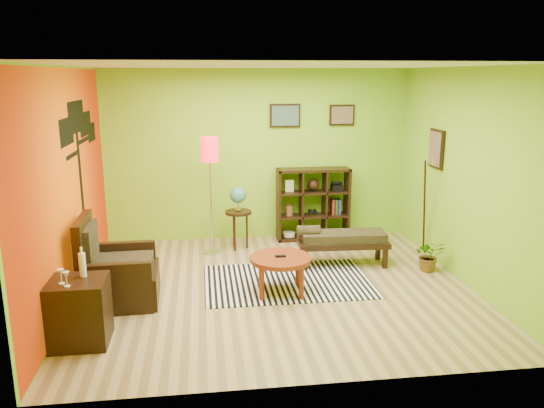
{
  "coord_description": "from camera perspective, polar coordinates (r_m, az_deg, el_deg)",
  "views": [
    {
      "loc": [
        -0.9,
        -6.38,
        2.69
      ],
      "look_at": [
        -0.02,
        0.29,
        1.05
      ],
      "focal_mm": 35.0,
      "sensor_mm": 36.0,
      "label": 1
    }
  ],
  "objects": [
    {
      "name": "zebra_rug",
      "position": [
        7.17,
        1.67,
        -8.3
      ],
      "size": [
        2.21,
        1.46,
        0.01
      ],
      "primitive_type": "cube",
      "rotation": [
        0.0,
        0.0,
        0.0
      ],
      "color": "white",
      "rests_on": "ground"
    },
    {
      "name": "side_cabinet",
      "position": [
        5.85,
        -20.04,
        -10.79
      ],
      "size": [
        0.58,
        0.53,
        1.0
      ],
      "color": "black",
      "rests_on": "ground"
    },
    {
      "name": "ground",
      "position": [
        6.98,
        0.47,
        -8.96
      ],
      "size": [
        5.0,
        5.0,
        0.0
      ],
      "primitive_type": "plane",
      "color": "tan",
      "rests_on": "ground"
    },
    {
      "name": "room_shell",
      "position": [
        6.51,
        -0.33,
        5.83
      ],
      "size": [
        5.04,
        4.54,
        2.82
      ],
      "color": "#8ACC25",
      "rests_on": "ground"
    },
    {
      "name": "coffee_table",
      "position": [
        6.7,
        0.92,
        -6.23
      ],
      "size": [
        0.77,
        0.77,
        0.49
      ],
      "color": "maroon",
      "rests_on": "ground"
    },
    {
      "name": "floor_lamp",
      "position": [
        7.96,
        -6.7,
        4.7
      ],
      "size": [
        0.27,
        0.27,
        1.8
      ],
      "color": "silver",
      "rests_on": "ground"
    },
    {
      "name": "bench",
      "position": [
        7.72,
        7.4,
        -3.79
      ],
      "size": [
        1.34,
        0.53,
        0.6
      ],
      "color": "black",
      "rests_on": "ground"
    },
    {
      "name": "potted_plant",
      "position": [
        7.82,
        16.54,
        -5.67
      ],
      "size": [
        0.48,
        0.52,
        0.35
      ],
      "primitive_type": "imported",
      "rotation": [
        0.0,
        0.0,
        -0.19
      ],
      "color": "#26661E",
      "rests_on": "ground"
    },
    {
      "name": "cube_shelf",
      "position": [
        8.86,
        4.52,
        0.0
      ],
      "size": [
        1.2,
        0.35,
        1.2
      ],
      "color": "black",
      "rests_on": "ground"
    },
    {
      "name": "globe_table",
      "position": [
        8.28,
        -3.67,
        0.2
      ],
      "size": [
        0.41,
        0.41,
        1.0
      ],
      "color": "black",
      "rests_on": "ground"
    },
    {
      "name": "armchair",
      "position": [
        6.74,
        -16.51,
        -7.43
      ],
      "size": [
        0.92,
        0.92,
        1.07
      ],
      "color": "black",
      "rests_on": "ground"
    }
  ]
}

